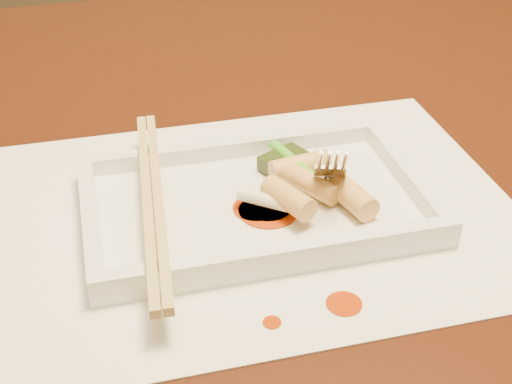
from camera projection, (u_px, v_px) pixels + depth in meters
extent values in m
cube|color=black|center=(304.00, 171.00, 0.64)|extent=(1.40, 0.90, 0.04)
cube|color=white|center=(256.00, 212.00, 0.55)|extent=(0.40, 0.30, 0.00)
cylinder|color=#A83104|center=(344.00, 304.00, 0.46)|extent=(0.02, 0.02, 0.00)
cylinder|color=#A83104|center=(272.00, 322.00, 0.45)|extent=(0.01, 0.01, 0.00)
cube|color=white|center=(256.00, 207.00, 0.55)|extent=(0.26, 0.16, 0.01)
cube|color=white|center=(234.00, 148.00, 0.60)|extent=(0.26, 0.01, 0.01)
cube|color=white|center=(283.00, 255.00, 0.48)|extent=(0.26, 0.01, 0.01)
cube|color=white|center=(90.00, 219.00, 0.52)|extent=(0.01, 0.14, 0.01)
cube|color=white|center=(407.00, 174.00, 0.57)|extent=(0.01, 0.14, 0.01)
cube|color=black|center=(286.00, 162.00, 0.58)|extent=(0.05, 0.04, 0.01)
cylinder|color=#EAEACC|center=(263.00, 200.00, 0.53)|extent=(0.04, 0.03, 0.01)
cylinder|color=green|center=(301.00, 168.00, 0.56)|extent=(0.03, 0.08, 0.01)
cube|color=tan|center=(147.00, 199.00, 0.52)|extent=(0.03, 0.24, 0.01)
cube|color=tan|center=(158.00, 197.00, 0.52)|extent=(0.03, 0.24, 0.01)
cylinder|color=#A83104|center=(268.00, 211.00, 0.54)|extent=(0.05, 0.05, 0.00)
cylinder|color=#A83104|center=(257.00, 208.00, 0.54)|extent=(0.04, 0.04, 0.00)
cylinder|color=#A83104|center=(267.00, 207.00, 0.54)|extent=(0.04, 0.04, 0.00)
cylinder|color=#E8C36C|center=(311.00, 184.00, 0.55)|extent=(0.04, 0.05, 0.02)
cylinder|color=#E8C36C|center=(300.00, 165.00, 0.57)|extent=(0.05, 0.02, 0.02)
cylinder|color=#E8C36C|center=(289.00, 198.00, 0.52)|extent=(0.04, 0.05, 0.02)
cylinder|color=#E8C36C|center=(353.00, 197.00, 0.53)|extent=(0.03, 0.05, 0.02)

